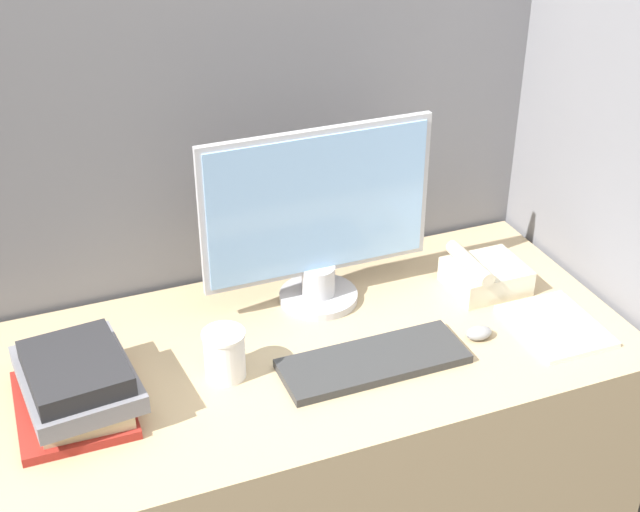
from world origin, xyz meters
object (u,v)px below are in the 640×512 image
keyboard (373,361)px  coffee_cup (225,354)px  book_stack (77,384)px  desk_telephone (484,275)px  mouse (479,333)px  monitor (318,222)px

keyboard → coffee_cup: coffee_cup is taller
book_stack → desk_telephone: 1.02m
mouse → desk_telephone: 0.22m
coffee_cup → book_stack: (-0.31, 0.00, 0.01)m
mouse → desk_telephone: bearing=56.8°
coffee_cup → book_stack: size_ratio=0.36×
mouse → coffee_cup: size_ratio=0.57×
desk_telephone → keyboard: bearing=-154.3°
mouse → desk_telephone: (0.12, 0.19, 0.02)m
monitor → desk_telephone: monitor is taller
keyboard → mouse: size_ratio=6.54×
keyboard → coffee_cup: size_ratio=3.70×
desk_telephone → mouse: bearing=-123.2°
coffee_cup → mouse: bearing=-8.1°
desk_telephone → monitor: bearing=165.5°
book_stack → coffee_cup: bearing=-0.6°
keyboard → desk_telephone: desk_telephone is taller
monitor → keyboard: 0.36m
book_stack → desk_telephone: (1.02, 0.10, -0.03)m
keyboard → desk_telephone: 0.43m
keyboard → coffee_cup: (-0.31, 0.09, 0.05)m
monitor → book_stack: 0.66m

